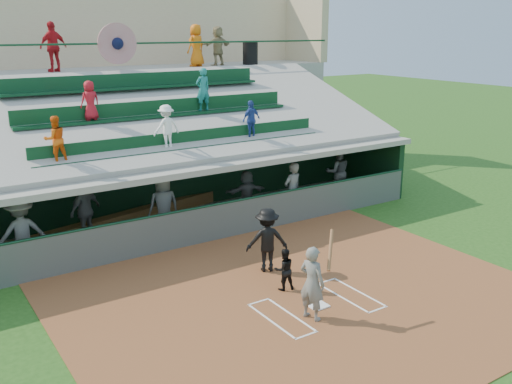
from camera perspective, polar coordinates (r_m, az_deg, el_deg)
ground at (r=13.43m, az=6.15°, el=-11.31°), size 100.00×100.00×0.00m
dirt_slab at (r=13.77m, az=4.81°, el=-10.50°), size 11.00×9.00×0.02m
home_plate at (r=13.41m, az=6.15°, el=-11.18°), size 0.43×0.43×0.03m
batters_box_chalk at (r=13.42m, az=6.15°, el=-11.22°), size 2.65×1.85×0.01m
dugout_floor at (r=18.68m, az=-7.06°, el=-3.22°), size 16.00×3.50×0.04m
concourse_slab at (r=24.21m, az=-14.43°, el=6.42°), size 20.00×3.00×4.60m
grandstand at (r=21.45m, az=-11.79°, el=5.28°), size 20.40×10.40×7.80m
batter_at_plate at (r=12.51m, az=5.66°, el=-9.00°), size 0.91×0.77×1.95m
catcher at (r=13.91m, az=2.82°, el=-7.73°), size 0.59×0.51×1.05m
home_umpire at (r=14.84m, az=1.11°, el=-4.80°), size 1.26×1.03×1.70m
dugout_bench at (r=19.68m, az=-9.31°, el=-1.62°), size 13.19×3.48×0.40m
dugout_player_a at (r=16.14m, az=-22.41°, el=-3.78°), size 1.27×0.76×1.94m
dugout_player_b at (r=17.51m, az=-16.71°, el=-1.75°), size 1.21×0.95×1.92m
dugout_player_c at (r=17.49m, az=-9.23°, el=-1.32°), size 0.99×0.70×1.90m
dugout_player_d at (r=19.19m, az=-0.94°, el=-0.09°), size 1.49×0.69×1.55m
dugout_player_e at (r=18.81m, az=3.65°, el=0.12°), size 0.76×0.55×1.91m
dugout_player_f at (r=21.47m, az=8.17°, el=2.00°), size 1.14×1.04×1.90m
trash_bin at (r=25.78m, az=-0.58°, el=13.73°), size 0.66×0.66×1.00m
concourse_staff_a at (r=22.62m, az=-19.61°, el=13.52°), size 1.13×0.72×1.80m
concourse_staff_b at (r=24.60m, az=-6.00°, el=14.38°), size 0.96×0.77×1.72m
concourse_staff_c at (r=25.18m, az=-3.85°, el=14.39°), size 1.59×0.75×1.65m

